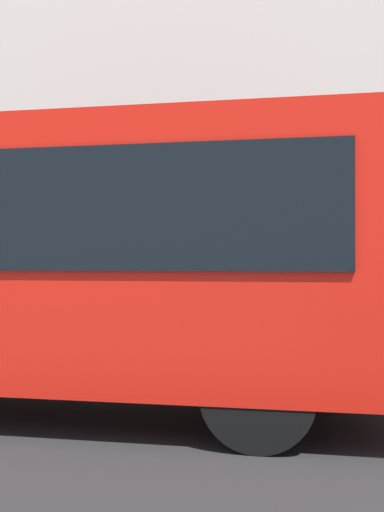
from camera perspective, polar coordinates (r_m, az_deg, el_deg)
The scene contains 2 objects.
ground_plane at distance 7.20m, azimuth 10.06°, elevation -13.56°, with size 60.00×60.00×0.00m, color #232326.
building_facade_far at distance 14.47m, azimuth 10.94°, elevation 17.09°, with size 28.00×1.55×12.00m.
Camera 1 is at (-0.21, 7.00, 1.64)m, focal length 46.24 mm.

